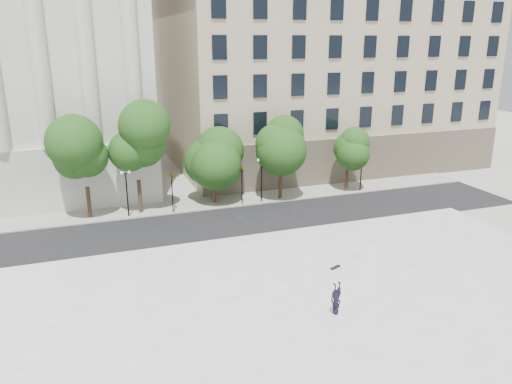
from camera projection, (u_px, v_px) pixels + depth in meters
ground at (288, 347)px, 25.32m from camera, size 160.00×160.00×0.00m
plaza at (267, 314)px, 27.96m from camera, size 44.00×22.00×0.45m
street at (203, 227)px, 41.52m from camera, size 60.00×8.00×0.02m
far_sidewalk at (187, 205)px, 46.91m from camera, size 60.00×4.00×0.12m
building_east at (313, 71)px, 63.59m from camera, size 36.00×26.15×23.00m
traffic_light_west at (171, 173)px, 43.78m from camera, size 0.44×1.82×4.23m
traffic_light_east at (242, 167)px, 45.90m from camera, size 0.92×1.78×4.21m
person_lying at (336, 309)px, 27.47m from camera, size 1.03×1.98×0.51m
skateboard at (335, 267)px, 33.06m from camera, size 0.88×0.55×0.09m
street_trees at (157, 154)px, 44.06m from camera, size 40.58×5.11×8.12m
lamp_posts at (196, 178)px, 45.01m from camera, size 35.67×0.28×4.37m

